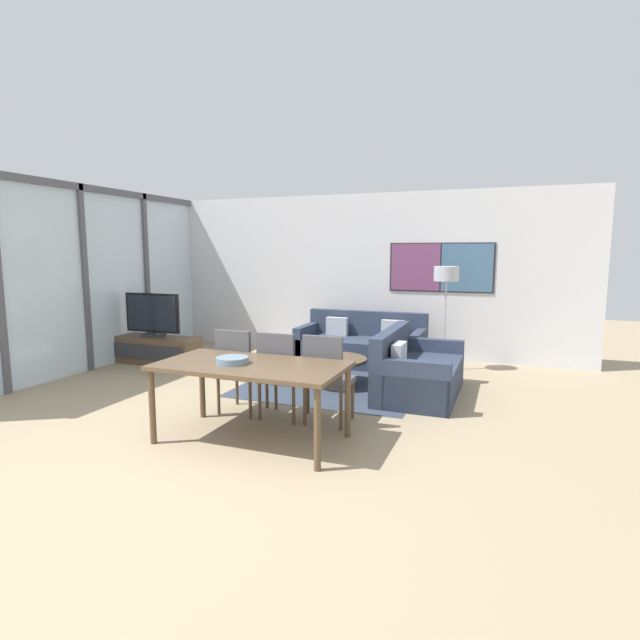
# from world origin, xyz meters

# --- Properties ---
(ground_plane) EXTENTS (24.00, 24.00, 0.00)m
(ground_plane) POSITION_xyz_m (0.00, 0.00, 0.00)
(ground_plane) COLOR #9E896B
(wall_back) EXTENTS (7.85, 0.09, 2.80)m
(wall_back) POSITION_xyz_m (0.05, 5.45, 1.41)
(wall_back) COLOR silver
(wall_back) RESTS_ON ground_plane
(window_wall_left) EXTENTS (0.07, 5.45, 2.80)m
(window_wall_left) POSITION_xyz_m (-3.42, 2.72, 1.53)
(window_wall_left) COLOR silver
(window_wall_left) RESTS_ON ground_plane
(area_rug) EXTENTS (2.34, 2.12, 0.01)m
(area_rug) POSITION_xyz_m (0.37, 3.26, 0.00)
(area_rug) COLOR #333D4C
(area_rug) RESTS_ON ground_plane
(tv_console) EXTENTS (1.59, 0.47, 0.44)m
(tv_console) POSITION_xyz_m (-2.82, 3.49, 0.22)
(tv_console) COLOR brown
(tv_console) RESTS_ON ground_plane
(television) EXTENTS (1.02, 0.20, 0.70)m
(television) POSITION_xyz_m (-2.82, 3.49, 0.79)
(television) COLOR #2D2D33
(television) RESTS_ON tv_console
(sofa_main) EXTENTS (2.00, 0.92, 0.83)m
(sofa_main) POSITION_xyz_m (0.37, 4.68, 0.27)
(sofa_main) COLOR #2D384C
(sofa_main) RESTS_ON ground_plane
(sofa_side) EXTENTS (0.92, 1.63, 0.83)m
(sofa_side) POSITION_xyz_m (1.48, 3.20, 0.27)
(sofa_side) COLOR #2D384C
(sofa_side) RESTS_ON ground_plane
(coffee_table) EXTENTS (0.92, 0.92, 0.38)m
(coffee_table) POSITION_xyz_m (0.37, 3.26, 0.28)
(coffee_table) COLOR brown
(coffee_table) RESTS_ON ground_plane
(dining_table) EXTENTS (1.79, 0.94, 0.76)m
(dining_table) POSITION_xyz_m (0.31, 1.08, 0.69)
(dining_table) COLOR brown
(dining_table) RESTS_ON ground_plane
(dining_chair_left) EXTENTS (0.46, 0.46, 0.96)m
(dining_chair_left) POSITION_xyz_m (-0.21, 1.74, 0.54)
(dining_chair_left) COLOR #4C4C51
(dining_chair_left) RESTS_ON ground_plane
(dining_chair_centre) EXTENTS (0.46, 0.46, 0.96)m
(dining_chair_centre) POSITION_xyz_m (0.31, 1.73, 0.54)
(dining_chair_centre) COLOR #4C4C51
(dining_chair_centre) RESTS_ON ground_plane
(dining_chair_right) EXTENTS (0.46, 0.46, 0.96)m
(dining_chair_right) POSITION_xyz_m (0.83, 1.75, 0.54)
(dining_chair_right) COLOR #4C4C51
(dining_chair_right) RESTS_ON ground_plane
(fruit_bowl) EXTENTS (0.31, 0.31, 0.06)m
(fruit_bowl) POSITION_xyz_m (0.14, 1.02, 0.79)
(fruit_bowl) COLOR slate
(fruit_bowl) RESTS_ON dining_table
(floor_lamp) EXTENTS (0.37, 0.37, 1.59)m
(floor_lamp) POSITION_xyz_m (1.67, 4.66, 1.37)
(floor_lamp) COLOR #2D2D33
(floor_lamp) RESTS_ON ground_plane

